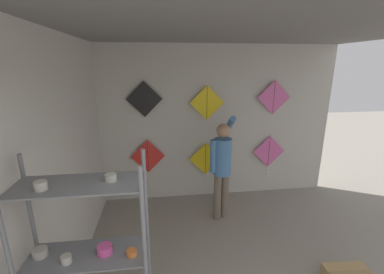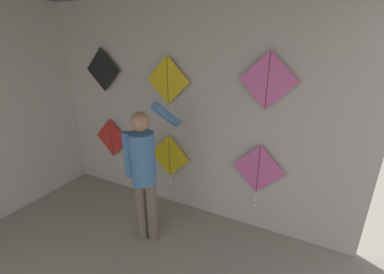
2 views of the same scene
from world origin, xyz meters
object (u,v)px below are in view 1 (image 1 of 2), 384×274
Objects in this scene: kite_4 at (207,103)px; kite_1 at (205,160)px; kite_5 at (274,97)px; kite_2 at (269,153)px; shelf_rack at (89,265)px; kite_0 at (148,156)px; kite_3 at (144,99)px; shopkeeper at (222,163)px.

kite_1 is at bearing -175.26° from kite_4.
kite_1 is at bearing -179.96° from kite_5.
kite_2 reaches higher than kite_1.
kite_4 reaches higher than shelf_rack.
kite_0 is 0.75× the size of kite_2.
kite_1 is 1.58m from kite_3.
kite_3 is 1.00× the size of kite_5.
shopkeeper is at bearing -31.31° from kite_3.
shelf_rack is 2.26× the size of kite_1.
shelf_rack reaches higher than kite_2.
kite_4 is 1.23m from kite_5.
shelf_rack is 2.26× the size of kite_2.
shelf_rack is 3.81m from kite_2.
kite_1 is (-0.13, 0.73, -0.23)m from shopkeeper.
shelf_rack is 2.92m from kite_3.
shopkeeper is 2.77× the size of kite_3.
kite_0 is 2.29m from kite_2.
shelf_rack is 3.02× the size of kite_4.
kite_5 is (0.01, 0.00, 1.06)m from kite_2.
shelf_rack is 3.02× the size of kite_5.
kite_1 is at bearing 180.00° from kite_2.
kite_5 reaches higher than shopkeeper.
shopkeeper is 2.07× the size of kite_2.
kite_5 is at bearing 0.00° from kite_4.
shopkeeper is 2.07× the size of kite_1.
kite_3 is (-1.20, 0.73, 0.93)m from shopkeeper.
kite_0 is 1.06m from kite_1.
kite_2 is at bearing 16.39° from shopkeeper.
kite_0 is (-1.19, 0.73, -0.10)m from shopkeeper.
shelf_rack is at bearing -96.25° from kite_3.
shelf_rack is 1.09× the size of shopkeeper.
shopkeeper reaches higher than kite_0.
kite_1 is at bearing 82.90° from shopkeeper.
kite_4 is (0.01, 0.00, 1.08)m from kite_1.
kite_5 is (2.29, 0.00, 1.02)m from kite_0.
kite_4 is at bearing 63.47° from shelf_rack.
shopkeeper is at bearing 53.63° from shelf_rack.
shelf_rack reaches higher than kite_1.
shelf_rack is at bearing -143.59° from shopkeeper.
kite_5 is at bearing 46.75° from shelf_rack.
kite_3 is at bearing 180.00° from kite_0.
kite_2 is 1.34× the size of kite_4.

